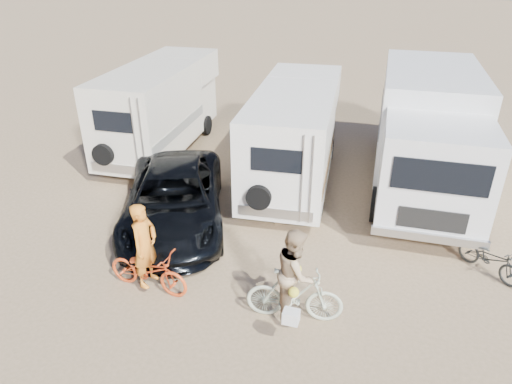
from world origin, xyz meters
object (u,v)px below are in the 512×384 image
(bike_woman, at_px, (294,295))
(crate, at_px, (281,215))
(rider_woman, at_px, (295,280))
(bike_parked, at_px, (490,258))
(box_truck, at_px, (428,136))
(rv_main, at_px, (294,137))
(rider_man, at_px, (146,253))
(rv_left, at_px, (160,109))
(cooler, at_px, (296,211))
(dark_suv, at_px, (174,198))
(bike_man, at_px, (148,270))

(bike_woman, xyz_separation_m, crate, (-1.17, 3.49, -0.40))
(rider_woman, xyz_separation_m, bike_parked, (3.77, 2.68, -0.52))
(box_truck, bearing_deg, rider_woman, -111.81)
(rv_main, bearing_deg, rider_man, -110.88)
(rv_left, relative_size, cooler, 10.13)
(rv_main, bearing_deg, dark_suv, -129.87)
(rv_main, bearing_deg, bike_woman, -81.70)
(rv_main, xyz_separation_m, dark_suv, (-2.33, -3.40, -0.70))
(bike_man, bearing_deg, rider_woman, -84.23)
(bike_man, distance_m, rider_woman, 3.14)
(bike_man, xyz_separation_m, bike_woman, (3.11, 0.07, 0.08))
(dark_suv, relative_size, bike_woman, 2.83)
(dark_suv, height_order, cooler, dark_suv)
(rv_main, height_order, cooler, rv_main)
(rv_left, xyz_separation_m, cooler, (5.60, -3.24, -1.25))
(bike_man, bearing_deg, cooler, -26.74)
(box_truck, height_order, crate, box_truck)
(rider_woman, xyz_separation_m, cooler, (-0.82, 3.69, -0.67))
(bike_man, height_order, bike_woman, bike_woman)
(box_truck, bearing_deg, bike_parked, -71.38)
(rider_woman, bearing_deg, dark_suv, 47.27)
(bike_woman, xyz_separation_m, rider_man, (-3.11, -0.07, 0.37))
(dark_suv, bearing_deg, rider_woman, -56.23)
(dark_suv, xyz_separation_m, rider_man, (0.67, -2.60, 0.19))
(rv_main, relative_size, bike_parked, 4.13)
(rv_left, height_order, rider_woman, rv_left)
(bike_woman, height_order, crate, bike_woman)
(rider_woman, height_order, cooler, rider_woman)
(rv_left, distance_m, rider_woman, 9.47)
(box_truck, xyz_separation_m, cooler, (-3.11, -2.84, -1.43))
(box_truck, distance_m, crate, 4.85)
(rv_left, xyz_separation_m, rider_man, (3.32, -7.00, -0.57))
(rider_man, bearing_deg, crate, -24.04)
(bike_man, distance_m, crate, 4.06)
(rider_man, xyz_separation_m, bike_parked, (6.88, 2.75, -0.53))
(rider_man, bearing_deg, dark_suv, 19.06)
(box_truck, xyz_separation_m, dark_suv, (-6.07, -4.00, -0.94))
(bike_man, bearing_deg, dark_suv, 19.06)
(bike_woman, height_order, bike_parked, bike_woman)
(bike_man, relative_size, bike_woman, 0.98)
(rv_left, bearing_deg, crate, -37.06)
(dark_suv, distance_m, rider_man, 2.69)
(rider_man, bearing_deg, rv_main, -10.89)
(bike_man, relative_size, bike_parked, 1.20)
(bike_woman, bearing_deg, rider_woman, 81.10)
(rv_left, bearing_deg, dark_suv, -62.79)
(bike_woman, xyz_separation_m, bike_parked, (3.77, 2.68, -0.16))
(dark_suv, bearing_deg, bike_woman, -56.23)
(rv_main, relative_size, rider_woman, 3.45)
(rv_main, bearing_deg, cooler, -79.75)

